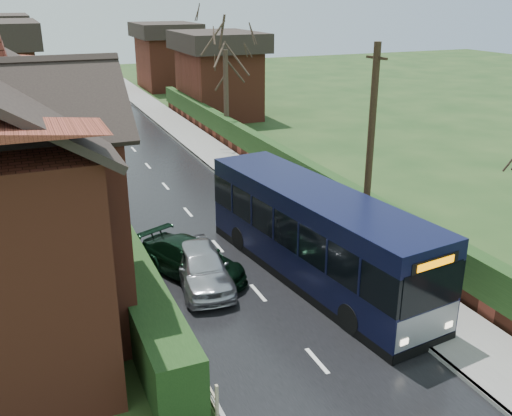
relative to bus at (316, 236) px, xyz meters
name	(u,v)px	position (x,y,z in m)	size (l,w,h in m)	color
ground	(285,324)	(-2.21, -2.27, -1.56)	(140.00, 140.00, 0.00)	#394F22
road	(188,212)	(-2.21, 7.73, -1.55)	(6.00, 100.00, 0.02)	black
pavement	(274,199)	(2.04, 7.73, -1.49)	(2.50, 100.00, 0.14)	slate
kerb_right	(251,202)	(0.84, 7.73, -1.49)	(0.12, 100.00, 0.14)	gray
kerb_left	(119,221)	(-5.26, 7.73, -1.51)	(0.12, 100.00, 0.10)	gray
front_hedge	(119,255)	(-6.11, 2.73, -0.76)	(1.20, 16.00, 1.60)	#193213
picket_fence	(141,260)	(-5.36, 2.73, -1.11)	(0.10, 16.00, 0.90)	gray
right_wall_hedge	(304,176)	(3.59, 7.73, -0.54)	(0.60, 50.00, 1.80)	brown
bus	(316,236)	(0.00, 0.00, 0.00)	(3.65, 10.58, 3.15)	black
car_silver	(201,266)	(-3.71, 1.04, -0.87)	(1.64, 4.07, 1.39)	#B9B8BD
car_green	(192,260)	(-3.81, 1.73, -0.94)	(1.74, 4.29, 1.25)	black
car_distant	(109,107)	(-1.71, 32.03, -0.98)	(1.24, 3.54, 1.17)	black
bus_stop_sign	(293,193)	(0.99, 3.73, 0.22)	(0.22, 0.39, 2.70)	slate
telegraph_pole	(370,148)	(3.09, 1.69, 2.30)	(0.26, 0.98, 7.63)	black
tree_right_far	(225,43)	(3.79, 19.04, 4.78)	(4.39, 4.39, 8.49)	#362920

